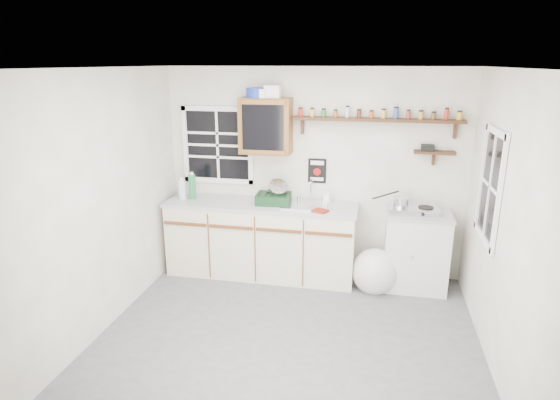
{
  "coord_description": "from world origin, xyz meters",
  "views": [
    {
      "loc": [
        0.72,
        -3.91,
        2.55
      ],
      "look_at": [
        -0.2,
        0.55,
        1.2
      ],
      "focal_mm": 30.0,
      "sensor_mm": 36.0,
      "label": 1
    }
  ],
  "objects_px": {
    "upper_cabinet": "(266,126)",
    "spice_shelf": "(378,119)",
    "main_cabinet": "(261,239)",
    "dish_rack": "(275,196)",
    "right_cabinet": "(416,250)",
    "hotplate": "(413,210)"
  },
  "relations": [
    {
      "from": "main_cabinet",
      "to": "upper_cabinet",
      "type": "distance_m",
      "value": 1.37
    },
    {
      "from": "upper_cabinet",
      "to": "spice_shelf",
      "type": "bearing_deg",
      "value": 3.08
    },
    {
      "from": "right_cabinet",
      "to": "dish_rack",
      "type": "relative_size",
      "value": 2.18
    },
    {
      "from": "spice_shelf",
      "to": "dish_rack",
      "type": "height_order",
      "value": "spice_shelf"
    },
    {
      "from": "main_cabinet",
      "to": "upper_cabinet",
      "type": "xyz_separation_m",
      "value": [
        0.03,
        0.14,
        1.36
      ]
    },
    {
      "from": "upper_cabinet",
      "to": "hotplate",
      "type": "xyz_separation_m",
      "value": [
        1.73,
        -0.14,
        -0.88
      ]
    },
    {
      "from": "main_cabinet",
      "to": "upper_cabinet",
      "type": "bearing_deg",
      "value": 76.32
    },
    {
      "from": "hotplate",
      "to": "right_cabinet",
      "type": "bearing_deg",
      "value": 9.66
    },
    {
      "from": "main_cabinet",
      "to": "right_cabinet",
      "type": "height_order",
      "value": "main_cabinet"
    },
    {
      "from": "spice_shelf",
      "to": "dish_rack",
      "type": "xyz_separation_m",
      "value": [
        -1.15,
        -0.2,
        -0.91
      ]
    },
    {
      "from": "right_cabinet",
      "to": "hotplate",
      "type": "xyz_separation_m",
      "value": [
        -0.07,
        -0.02,
        0.49
      ]
    },
    {
      "from": "main_cabinet",
      "to": "spice_shelf",
      "type": "height_order",
      "value": "spice_shelf"
    },
    {
      "from": "right_cabinet",
      "to": "dish_rack",
      "type": "distance_m",
      "value": 1.76
    },
    {
      "from": "dish_rack",
      "to": "hotplate",
      "type": "height_order",
      "value": "dish_rack"
    },
    {
      "from": "main_cabinet",
      "to": "right_cabinet",
      "type": "relative_size",
      "value": 2.54
    },
    {
      "from": "upper_cabinet",
      "to": "main_cabinet",
      "type": "bearing_deg",
      "value": -103.68
    },
    {
      "from": "upper_cabinet",
      "to": "spice_shelf",
      "type": "xyz_separation_m",
      "value": [
        1.28,
        0.07,
        0.1
      ]
    },
    {
      "from": "main_cabinet",
      "to": "right_cabinet",
      "type": "xyz_separation_m",
      "value": [
        1.83,
        0.03,
        -0.01
      ]
    },
    {
      "from": "spice_shelf",
      "to": "hotplate",
      "type": "distance_m",
      "value": 1.1
    },
    {
      "from": "dish_rack",
      "to": "right_cabinet",
      "type": "bearing_deg",
      "value": -2.6
    },
    {
      "from": "right_cabinet",
      "to": "upper_cabinet",
      "type": "distance_m",
      "value": 2.26
    },
    {
      "from": "main_cabinet",
      "to": "right_cabinet",
      "type": "bearing_deg",
      "value": 0.79
    }
  ]
}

